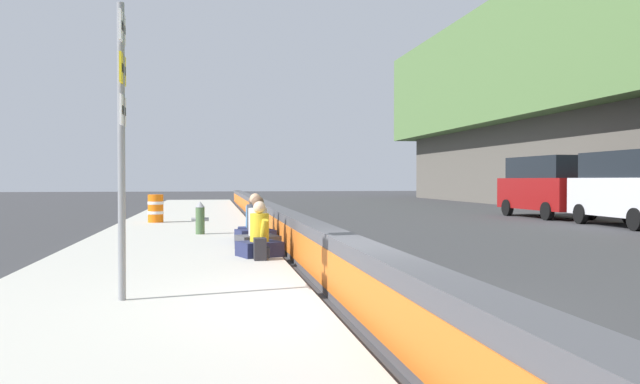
# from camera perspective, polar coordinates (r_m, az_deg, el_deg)

# --- Properties ---
(ground_plane) EXTENTS (160.00, 160.00, 0.00)m
(ground_plane) POSITION_cam_1_polar(r_m,az_deg,el_deg) (8.14, 3.34, -10.30)
(ground_plane) COLOR #353538
(ground_plane) RESTS_ON ground
(sidewalk_strip) EXTENTS (80.00, 4.40, 0.14)m
(sidewalk_strip) POSITION_cam_1_polar(r_m,az_deg,el_deg) (7.98, -15.86, -10.06)
(sidewalk_strip) COLOR #B5B2A8
(sidewalk_strip) RESTS_ON ground_plane
(jersey_barrier) EXTENTS (76.00, 0.45, 0.85)m
(jersey_barrier) POSITION_cam_1_polar(r_m,az_deg,el_deg) (8.06, 3.32, -7.34)
(jersey_barrier) COLOR #47474C
(jersey_barrier) RESTS_ON ground_plane
(route_sign_post) EXTENTS (0.44, 0.09, 3.60)m
(route_sign_post) POSITION_cam_1_polar(r_m,az_deg,el_deg) (8.30, -16.89, 5.38)
(route_sign_post) COLOR gray
(route_sign_post) RESTS_ON sidewalk_strip
(fire_hydrant) EXTENTS (0.26, 0.46, 0.88)m
(fire_hydrant) POSITION_cam_1_polar(r_m,az_deg,el_deg) (17.81, -10.41, -2.19)
(fire_hydrant) COLOR #47663D
(fire_hydrant) RESTS_ON sidewalk_strip
(seated_person_foreground) EXTENTS (0.85, 0.92, 1.05)m
(seated_person_foreground) POSITION_cam_1_polar(r_m,az_deg,el_deg) (12.56, -5.29, -4.10)
(seated_person_foreground) COLOR #23284C
(seated_person_foreground) RESTS_ON sidewalk_strip
(seated_person_middle) EXTENTS (0.86, 0.95, 1.12)m
(seated_person_middle) POSITION_cam_1_polar(r_m,az_deg,el_deg) (13.70, -5.44, -3.58)
(seated_person_middle) COLOR #424247
(seated_person_middle) RESTS_ON sidewalk_strip
(seated_person_rear) EXTENTS (0.85, 0.95, 1.15)m
(seated_person_rear) POSITION_cam_1_polar(r_m,az_deg,el_deg) (15.18, -5.66, -3.09)
(seated_person_rear) COLOR #23284C
(seated_person_rear) RESTS_ON sidewalk_strip
(seated_person_far) EXTENTS (0.68, 0.79, 1.05)m
(seated_person_far) POSITION_cam_1_polar(r_m,az_deg,el_deg) (16.28, -5.84, -2.91)
(seated_person_far) COLOR #23284C
(seated_person_far) RESTS_ON sidewalk_strip
(backpack) EXTENTS (0.32, 0.28, 0.40)m
(backpack) POSITION_cam_1_polar(r_m,az_deg,el_deg) (12.00, -5.20, -4.99)
(backpack) COLOR #232328
(backpack) RESTS_ON sidewalk_strip
(construction_barrel) EXTENTS (0.54, 0.54, 0.95)m
(construction_barrel) POSITION_cam_1_polar(r_m,az_deg,el_deg) (23.00, -14.13, -1.39)
(construction_barrel) COLOR orange
(construction_barrel) RESTS_ON sidewalk_strip
(parked_car_third) EXTENTS (5.16, 2.24, 2.56)m
(parked_car_third) POSITION_cam_1_polar(r_m,az_deg,el_deg) (24.41, 25.63, 0.40)
(parked_car_third) COLOR silver
(parked_car_third) RESTS_ON ground_plane
(parked_car_fourth) EXTENTS (5.16, 2.23, 2.56)m
(parked_car_fourth) POSITION_cam_1_polar(r_m,az_deg,el_deg) (28.96, 19.20, 0.55)
(parked_car_fourth) COLOR maroon
(parked_car_fourth) RESTS_ON ground_plane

